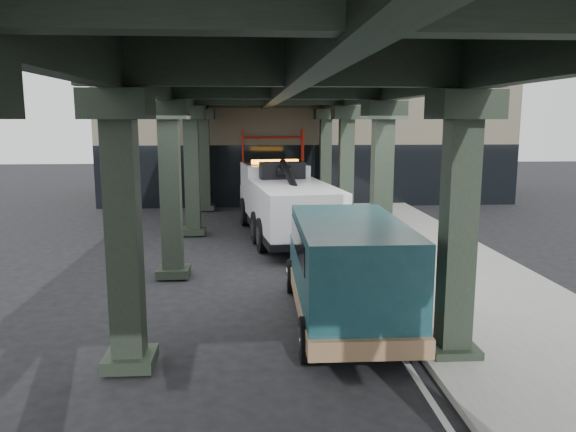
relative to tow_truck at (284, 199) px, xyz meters
name	(u,v)px	position (x,y,z in m)	size (l,w,h in m)	color
ground	(297,297)	(-0.13, -7.56, -1.46)	(90.00, 90.00, 0.00)	black
sidewalk	(442,270)	(4.37, -5.56, -1.39)	(5.00, 40.00, 0.15)	gray
lane_stripe	(349,274)	(1.57, -5.56, -1.45)	(0.12, 38.00, 0.01)	silver
viaduct	(277,84)	(-0.53, -5.56, 4.00)	(7.40, 32.00, 6.40)	black
building	(302,128)	(1.87, 12.44, 2.54)	(22.00, 10.00, 8.00)	#C6B793
scaffolding	(273,167)	(-0.13, 7.09, 0.65)	(3.08, 0.88, 4.00)	red
tow_truck	(284,199)	(0.00, 0.00, 0.00)	(3.63, 9.36, 2.99)	black
towed_van	(347,268)	(0.78, -9.60, -0.17)	(2.45, 5.95, 2.40)	#11393F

